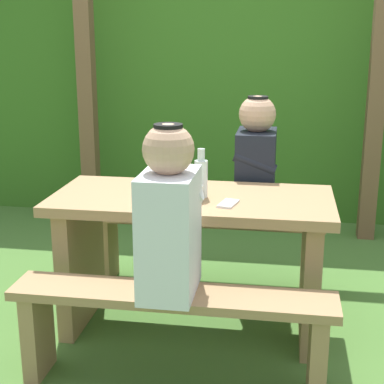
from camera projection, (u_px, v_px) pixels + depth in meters
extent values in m
plane|color=#477230|center=(192.00, 327.00, 3.12)|extent=(12.00, 12.00, 0.00)
cube|color=#376C1F|center=(235.00, 87.00, 5.10)|extent=(6.40, 0.90, 2.10)
cube|color=brown|center=(87.00, 84.00, 4.51)|extent=(0.12, 0.12, 2.25)
cube|color=brown|center=(377.00, 88.00, 4.18)|extent=(0.12, 0.12, 2.25)
cube|color=#9E7A51|center=(192.00, 201.00, 2.93)|extent=(1.40, 0.64, 0.05)
cube|color=#9E7A51|center=(81.00, 261.00, 3.12)|extent=(0.08, 0.54, 0.67)
cube|color=#9E7A51|center=(310.00, 275.00, 2.94)|extent=(0.08, 0.54, 0.67)
cube|color=#9E7A51|center=(172.00, 296.00, 2.49)|extent=(1.40, 0.24, 0.04)
cube|color=#9E7A51|center=(38.00, 332.00, 2.65)|extent=(0.07, 0.22, 0.41)
cube|color=#9E7A51|center=(317.00, 356.00, 2.46)|extent=(0.07, 0.22, 0.41)
cube|color=#9E7A51|center=(206.00, 219.00, 3.52)|extent=(1.40, 0.24, 0.04)
cube|color=#9E7A51|center=(108.00, 248.00, 3.67)|extent=(0.07, 0.22, 0.41)
cube|color=#9E7A51|center=(309.00, 260.00, 3.48)|extent=(0.07, 0.22, 0.41)
cube|color=silver|center=(169.00, 234.00, 2.42)|extent=(0.22, 0.34, 0.52)
sphere|color=tan|center=(168.00, 149.00, 2.32)|extent=(0.21, 0.21, 0.21)
cylinder|color=black|center=(168.00, 127.00, 2.30)|extent=(0.12, 0.12, 0.02)
cylinder|color=silver|center=(175.00, 200.00, 2.52)|extent=(0.25, 0.07, 0.15)
cube|color=black|center=(256.00, 175.00, 3.40)|extent=(0.22, 0.34, 0.52)
sphere|color=tan|center=(257.00, 114.00, 3.31)|extent=(0.21, 0.21, 0.21)
cylinder|color=black|center=(258.00, 98.00, 3.28)|extent=(0.12, 0.12, 0.02)
cylinder|color=black|center=(255.00, 163.00, 3.24)|extent=(0.25, 0.07, 0.15)
cylinder|color=silver|center=(195.00, 194.00, 2.82)|extent=(0.07, 0.07, 0.08)
cylinder|color=silver|center=(173.00, 175.00, 3.00)|extent=(0.07, 0.07, 0.17)
cylinder|color=silver|center=(173.00, 153.00, 2.97)|extent=(0.03, 0.03, 0.05)
cylinder|color=silver|center=(201.00, 179.00, 2.88)|extent=(0.07, 0.07, 0.18)
cylinder|color=silver|center=(201.00, 155.00, 2.85)|extent=(0.04, 0.04, 0.06)
cube|color=silver|center=(228.00, 204.00, 2.78)|extent=(0.10, 0.15, 0.01)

